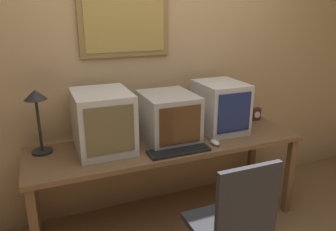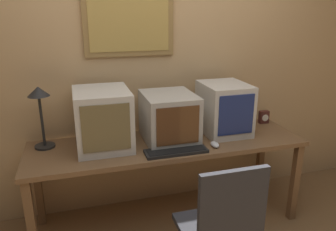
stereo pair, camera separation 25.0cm
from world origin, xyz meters
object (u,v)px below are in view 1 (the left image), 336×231
keyboard_main (178,151)px  mouse_near_keyboard (215,143)px  monitor_center (168,117)px  desk_lamp (37,106)px  desk_clock (256,114)px  monitor_right (220,107)px  monitor_left (103,121)px

keyboard_main → mouse_near_keyboard: size_ratio=4.51×
monitor_center → desk_lamp: desk_lamp is taller
desk_clock → keyboard_main: bearing=-158.0°
monitor_center → mouse_near_keyboard: size_ratio=4.59×
monitor_center → monitor_right: bearing=3.7°
monitor_center → monitor_left: bearing=177.9°
monitor_center → monitor_right: monitor_right is taller
monitor_center → mouse_near_keyboard: 0.41m
monitor_right → desk_clock: 0.49m
monitor_left → desk_lamp: bearing=167.1°
monitor_left → monitor_center: bearing=-2.1°
monitor_left → monitor_center: size_ratio=1.04×
monitor_center → monitor_right: (0.49, 0.03, 0.02)m
monitor_left → mouse_near_keyboard: size_ratio=4.77×
desk_lamp → keyboard_main: bearing=-22.1°
mouse_near_keyboard → keyboard_main: bearing=-176.8°
monitor_right → mouse_near_keyboard: monitor_right is taller
desk_clock → monitor_right: bearing=-167.1°
keyboard_main → monitor_left: bearing=150.4°
monitor_center → keyboard_main: (-0.02, -0.26, -0.17)m
monitor_center → desk_clock: 0.96m
desk_clock → mouse_near_keyboard: bearing=-150.1°
monitor_left → desk_lamp: 0.46m
monitor_center → desk_clock: size_ratio=4.05×
keyboard_main → desk_lamp: (-0.92, 0.37, 0.34)m
mouse_near_keyboard → desk_lamp: (-1.24, 0.36, 0.33)m
monitor_left → monitor_right: size_ratio=1.12×
desk_clock → monitor_center: bearing=-171.8°
keyboard_main → desk_lamp: desk_lamp is taller
monitor_left → desk_clock: monitor_left is taller
keyboard_main → mouse_near_keyboard: (0.32, 0.02, 0.01)m
desk_lamp → monitor_center: bearing=-7.1°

